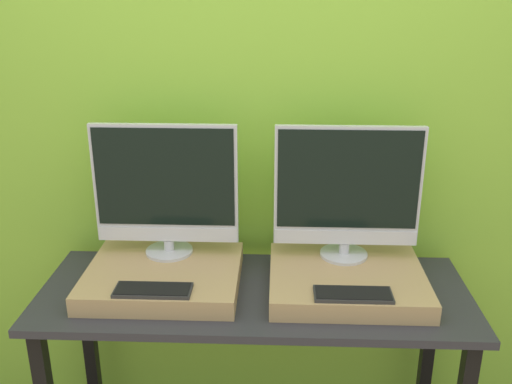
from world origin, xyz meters
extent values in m
cube|color=#8CC638|center=(0.00, 0.66, 1.30)|extent=(8.00, 0.04, 2.60)
cube|color=#2D2D33|center=(0.00, 0.30, 0.77)|extent=(1.58, 0.59, 0.03)
cube|color=black|center=(-0.73, 0.53, 0.38)|extent=(0.05, 0.05, 0.75)
cube|color=black|center=(0.73, 0.53, 0.38)|extent=(0.05, 0.05, 0.75)
cube|color=tan|center=(-0.34, 0.32, 0.82)|extent=(0.56, 0.47, 0.07)
cylinder|color=silver|center=(-0.34, 0.45, 0.86)|extent=(0.18, 0.18, 0.01)
cylinder|color=silver|center=(-0.34, 0.45, 0.89)|extent=(0.04, 0.04, 0.04)
cube|color=silver|center=(-0.34, 0.45, 1.14)|extent=(0.54, 0.02, 0.46)
cube|color=black|center=(-0.34, 0.44, 1.17)|extent=(0.52, 0.00, 0.38)
cube|color=silver|center=(-0.34, 0.44, 0.94)|extent=(0.54, 0.00, 0.06)
cube|color=#2D2D2D|center=(-0.34, 0.14, 0.86)|extent=(0.26, 0.10, 0.01)
cube|color=black|center=(-0.34, 0.14, 0.87)|extent=(0.25, 0.09, 0.00)
cube|color=tan|center=(0.34, 0.32, 0.82)|extent=(0.56, 0.47, 0.07)
cylinder|color=silver|center=(0.34, 0.45, 0.86)|extent=(0.18, 0.18, 0.01)
cylinder|color=silver|center=(0.34, 0.45, 0.89)|extent=(0.04, 0.04, 0.04)
cube|color=silver|center=(0.34, 0.45, 1.14)|extent=(0.54, 0.02, 0.46)
cube|color=black|center=(0.34, 0.44, 1.17)|extent=(0.52, 0.00, 0.38)
cube|color=silver|center=(0.34, 0.44, 0.94)|extent=(0.54, 0.00, 0.06)
cube|color=#2D2D2D|center=(0.34, 0.14, 0.86)|extent=(0.26, 0.10, 0.01)
cube|color=black|center=(0.34, 0.14, 0.87)|extent=(0.25, 0.09, 0.00)
camera|label=1|loc=(0.08, -1.55, 1.85)|focal=40.00mm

